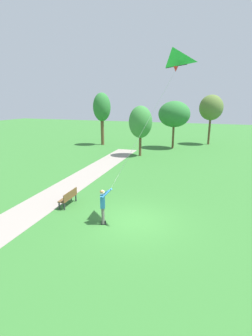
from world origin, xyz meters
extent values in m
plane|color=#33702D|center=(0.00, 0.00, 0.00)|extent=(120.00, 120.00, 0.00)
cube|color=gray|center=(-5.94, 2.00, 0.01)|extent=(4.30, 32.09, 0.02)
cube|color=#232328|center=(-1.41, -0.63, 0.03)|extent=(0.26, 0.20, 0.06)
cylinder|color=slate|center=(-1.43, -0.64, 0.45)|extent=(0.14, 0.14, 0.82)
cube|color=#232328|center=(-1.32, -0.85, 0.03)|extent=(0.26, 0.20, 0.06)
cylinder|color=slate|center=(-1.33, -0.86, 0.45)|extent=(0.14, 0.14, 0.82)
cube|color=teal|center=(-1.38, -0.75, 1.16)|extent=(0.36, 0.45, 0.60)
sphere|color=beige|center=(-1.38, -0.75, 1.62)|extent=(0.22, 0.22, 0.22)
ellipsoid|color=olive|center=(-1.40, -0.75, 1.66)|extent=(0.29, 0.29, 0.13)
cylinder|color=teal|center=(-1.21, -0.58, 1.61)|extent=(0.56, 0.14, 0.43)
cylinder|color=teal|center=(-1.14, -0.74, 1.61)|extent=(0.41, 0.50, 0.43)
sphere|color=beige|center=(-1.03, -0.60, 1.74)|extent=(0.10, 0.10, 0.10)
pyramid|color=green|center=(1.45, 0.37, 7.58)|extent=(1.45, 1.37, 0.71)
cone|color=red|center=(1.60, 0.54, 7.14)|extent=(0.28, 0.28, 0.22)
cylinder|color=black|center=(1.60, 0.54, 7.25)|extent=(1.08, 0.97, 0.02)
cylinder|color=silver|center=(0.29, -0.03, 4.41)|extent=(2.65, 1.15, 5.35)
cube|color=brown|center=(-4.25, 0.60, 0.45)|extent=(0.53, 1.52, 0.05)
cube|color=brown|center=(-4.06, 0.61, 0.68)|extent=(0.13, 1.50, 0.40)
cube|color=#2D2D33|center=(-4.37, -0.08, 0.23)|extent=(0.06, 0.06, 0.45)
cube|color=#2D2D33|center=(-4.05, -0.06, 0.23)|extent=(0.06, 0.06, 0.45)
cube|color=#2D2D33|center=(-4.45, 1.26, 0.23)|extent=(0.06, 0.06, 0.45)
cube|color=#2D2D33|center=(-4.13, 1.28, 0.23)|extent=(0.06, 0.06, 0.45)
cylinder|color=brown|center=(-11.35, 20.24, 1.87)|extent=(0.42, 0.42, 3.74)
ellipsoid|color=#2D7533|center=(-11.35, 20.24, 5.04)|extent=(2.32, 2.34, 3.70)
cylinder|color=brown|center=(-4.40, 15.10, 1.24)|extent=(0.28, 0.28, 2.47)
ellipsoid|color=#387F38|center=(-4.40, 15.10, 3.66)|extent=(2.49, 2.49, 3.39)
cylinder|color=brown|center=(-1.88, 20.99, 1.57)|extent=(0.26, 0.26, 3.13)
ellipsoid|color=#2D7533|center=(-1.88, 20.99, 4.24)|extent=(3.91, 3.27, 3.17)
cylinder|color=brown|center=(2.23, 25.60, 1.89)|extent=(0.28, 0.28, 3.79)
ellipsoid|color=#567033|center=(2.23, 25.60, 4.96)|extent=(3.12, 2.88, 3.35)
camera|label=1|loc=(3.61, -11.02, 5.83)|focal=27.14mm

